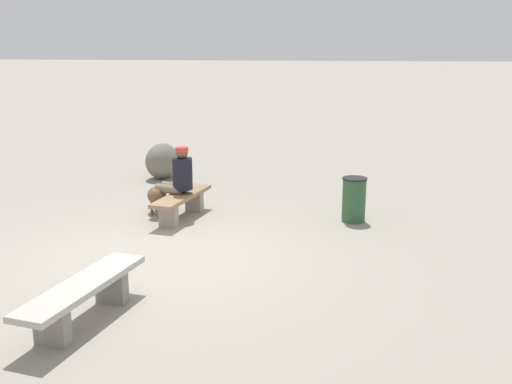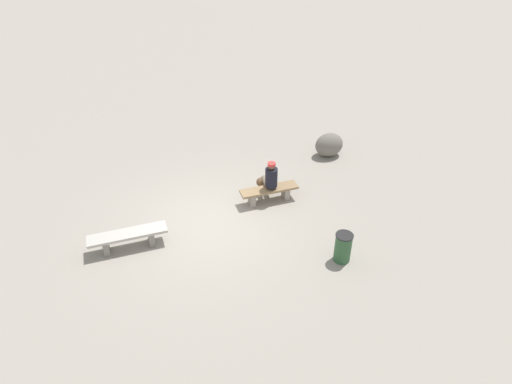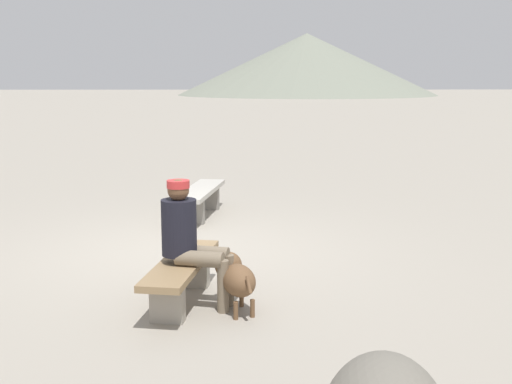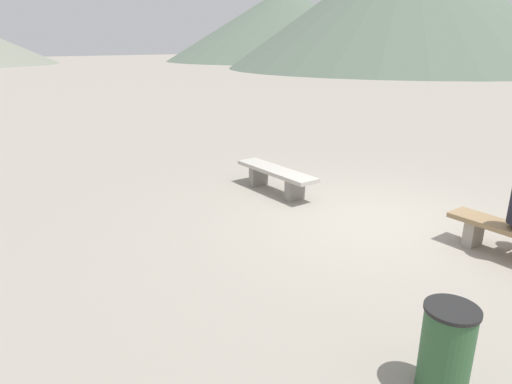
# 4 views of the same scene
# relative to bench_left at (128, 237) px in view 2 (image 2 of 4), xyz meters

# --- Properties ---
(ground) EXTENTS (210.00, 210.00, 0.06)m
(ground) POSITION_rel_bench_left_xyz_m (2.09, -0.06, -0.35)
(ground) COLOR gray
(bench_left) EXTENTS (1.91, 0.74, 0.45)m
(bench_left) POSITION_rel_bench_left_xyz_m (0.00, 0.00, 0.00)
(bench_left) COLOR gray
(bench_left) RESTS_ON ground
(bench_right) EXTENTS (1.66, 0.66, 0.43)m
(bench_right) POSITION_rel_bench_left_xyz_m (3.95, 0.07, -0.02)
(bench_right) COLOR gray
(bench_right) RESTS_ON ground
(seated_person) EXTENTS (0.44, 0.69, 1.23)m
(seated_person) POSITION_rel_bench_left_xyz_m (4.03, 0.16, 0.38)
(seated_person) COLOR black
(seated_person) RESTS_ON ground
(dog) EXTENTS (0.74, 0.45, 0.51)m
(dog) POSITION_rel_bench_left_xyz_m (4.14, 0.59, 0.01)
(dog) COLOR brown
(dog) RESTS_ON ground
(trash_bin) EXTENTS (0.41, 0.41, 0.75)m
(trash_bin) POSITION_rel_bench_left_xyz_m (4.26, -2.81, 0.05)
(trash_bin) COLOR #2D5633
(trash_bin) RESTS_ON ground
(boulder) EXTENTS (1.02, 0.81, 0.78)m
(boulder) POSITION_rel_bench_left_xyz_m (6.94, 1.39, 0.07)
(boulder) COLOR #6B665B
(boulder) RESTS_ON ground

